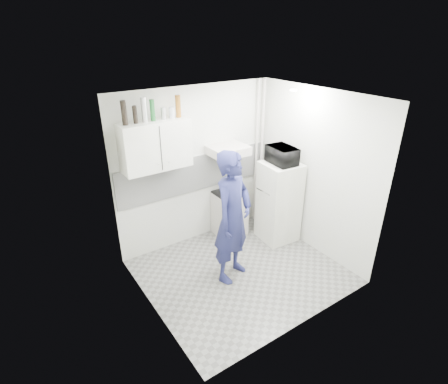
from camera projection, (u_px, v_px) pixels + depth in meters
floor at (241, 271)px, 5.31m from camera, size 2.80×2.80×0.00m
ceiling at (245, 97)px, 4.19m from camera, size 2.80×2.80×0.00m
wall_back at (197, 167)px, 5.69m from camera, size 2.80×0.00×2.80m
wall_left at (146, 224)px, 4.04m from camera, size 0.00×2.60×2.60m
wall_right at (314, 173)px, 5.46m from camera, size 0.00×2.60×2.60m
person at (233, 218)px, 4.84m from camera, size 0.84×0.72×1.95m
stove at (229, 214)px, 6.14m from camera, size 0.49×0.49×0.78m
fridge at (279, 202)px, 5.89m from camera, size 0.62×0.62×1.39m
stove_top at (230, 193)px, 5.96m from camera, size 0.47×0.47×0.03m
saucepan at (229, 189)px, 5.94m from camera, size 0.20×0.20×0.11m
microwave at (282, 155)px, 5.53m from camera, size 0.53×0.38×0.28m
bottle_a at (124, 113)px, 4.52m from camera, size 0.07×0.07×0.32m
bottle_b at (135, 115)px, 4.61m from camera, size 0.06×0.06×0.23m
bottle_c at (144, 110)px, 4.66m from camera, size 0.08×0.08×0.33m
bottle_d at (152, 110)px, 4.73m from camera, size 0.07×0.07×0.29m
canister_a at (163, 113)px, 4.83m from camera, size 0.07×0.07×0.17m
canister_b at (172, 113)px, 4.90m from camera, size 0.08×0.08×0.16m
bottle_e at (178, 106)px, 4.92m from camera, size 0.08×0.08×0.31m
upper_cabinet at (156, 145)px, 4.94m from camera, size 1.00×0.35×0.70m
range_hood at (228, 150)px, 5.61m from camera, size 0.60×0.50×0.14m
backsplash at (197, 173)px, 5.72m from camera, size 2.74×0.03×0.60m
pipe_a at (261, 154)px, 6.29m from camera, size 0.05×0.05×2.60m
pipe_b at (256, 155)px, 6.22m from camera, size 0.04×0.04×2.60m
ceiling_spot_fixture at (293, 90)px, 4.86m from camera, size 0.10×0.10×0.02m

